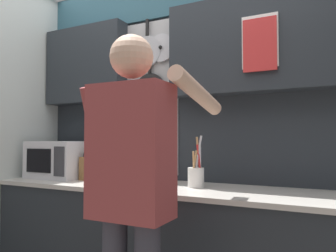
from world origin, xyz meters
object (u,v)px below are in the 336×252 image
knife_block (91,168)px  utensil_crock (196,174)px  person (132,179)px  microwave (61,159)px

knife_block → utensil_crock: size_ratio=0.75×
utensil_crock → person: size_ratio=0.20×
knife_block → utensil_crock: utensil_crock is taller
knife_block → person: size_ratio=0.15×
knife_block → person: bearing=-39.8°
person → microwave: bearing=148.8°
person → utensil_crock: bearing=86.2°
microwave → person: (1.14, -0.69, -0.02)m
knife_block → person: (0.83, -0.69, 0.03)m
microwave → utensil_crock: (1.19, 0.00, -0.06)m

